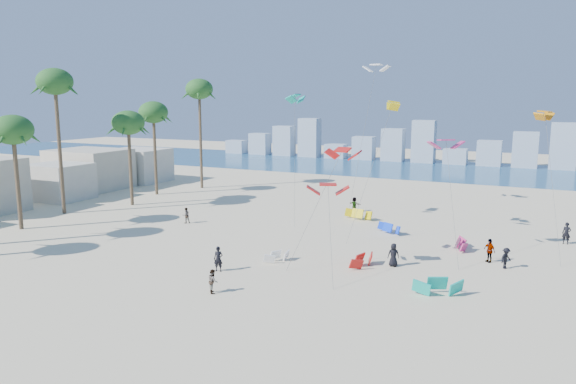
% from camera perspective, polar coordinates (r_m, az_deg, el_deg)
% --- Properties ---
extents(ground, '(220.00, 220.00, 0.00)m').
position_cam_1_polar(ground, '(36.32, -15.64, -10.63)').
color(ground, beige).
rests_on(ground, ground).
extents(ocean, '(220.00, 220.00, 0.00)m').
position_cam_1_polar(ocean, '(100.75, 12.34, 2.56)').
color(ocean, navy).
rests_on(ocean, ground).
extents(kitesurfer_near, '(0.78, 0.62, 1.86)m').
position_cam_1_polar(kitesurfer_near, '(39.71, -7.48, -7.13)').
color(kitesurfer_near, black).
rests_on(kitesurfer_near, ground).
extents(kitesurfer_mid, '(0.95, 0.97, 1.57)m').
position_cam_1_polar(kitesurfer_mid, '(35.59, -8.05, -9.43)').
color(kitesurfer_mid, gray).
rests_on(kitesurfer_mid, ground).
extents(kitesurfers_far, '(35.67, 18.51, 1.92)m').
position_cam_1_polar(kitesurfers_far, '(48.70, 11.82, -4.14)').
color(kitesurfers_far, black).
rests_on(kitesurfers_far, ground).
extents(grounded_kites, '(15.55, 20.44, 1.06)m').
position_cam_1_polar(grounded_kites, '(45.59, 10.32, -5.56)').
color(grounded_kites, white).
rests_on(grounded_kites, ground).
extents(flying_kites, '(36.18, 30.72, 16.84)m').
position_cam_1_polar(flying_kites, '(46.27, 15.50, 7.23)').
color(flying_kites, red).
rests_on(flying_kites, ground).
extents(palm_row, '(7.64, 44.80, 15.80)m').
position_cam_1_polar(palm_row, '(61.34, -22.01, 8.00)').
color(palm_row, brown).
rests_on(palm_row, ground).
extents(beachfront_buildings, '(11.50, 43.00, 6.00)m').
position_cam_1_polar(beachfront_buildings, '(73.62, -24.92, 1.31)').
color(beachfront_buildings, beige).
rests_on(beachfront_buildings, ground).
extents(distant_skyline, '(85.00, 3.00, 8.40)m').
position_cam_1_polar(distant_skyline, '(110.38, 13.00, 4.77)').
color(distant_skyline, '#9EADBF').
rests_on(distant_skyline, ground).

